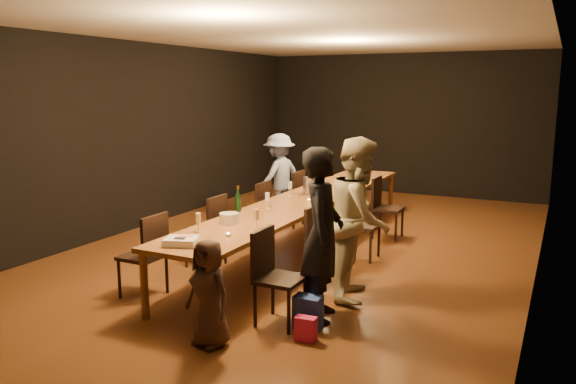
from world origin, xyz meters
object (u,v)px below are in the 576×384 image
at_px(table, 305,202).
at_px(man_blue, 279,176).
at_px(chair_right_2, 362,225).
at_px(child, 209,293).
at_px(woman_birthday, 322,234).
at_px(woman_tan, 359,218).
at_px(birthday_cake, 181,241).
at_px(chair_right_0, 280,278).
at_px(ice_bucket, 310,185).
at_px(chair_right_3, 388,208).
at_px(chair_left_3, 288,198).
at_px(chair_left_1, 205,231).
at_px(champagne_bottle, 238,199).
at_px(plate_stack, 229,218).
at_px(chair_left_2, 252,212).
at_px(chair_right_1, 328,247).
at_px(chair_left_0, 142,255).

bearing_deg(table, man_blue, 127.07).
height_order(chair_right_2, child, child).
height_order(woman_birthday, child, woman_birthday).
distance_m(woman_tan, birthday_cake, 1.91).
xyz_separation_m(chair_right_0, woman_birthday, (0.30, 0.32, 0.39)).
xyz_separation_m(table, ice_bucket, (-0.10, 0.41, 0.17)).
xyz_separation_m(chair_right_3, chair_left_3, (-1.70, 0.00, 0.00)).
bearing_deg(chair_left_1, birthday_cake, -152.95).
xyz_separation_m(chair_left_3, woman_birthday, (2.00, -3.28, 0.39)).
relative_size(table, champagne_bottle, 18.54).
bearing_deg(chair_left_3, birthday_cake, -168.93).
height_order(chair_right_3, woman_tan, woman_tan).
bearing_deg(chair_right_2, plate_stack, -29.63).
xyz_separation_m(chair_right_2, chair_left_2, (-1.70, 0.00, 0.00)).
height_order(chair_left_2, man_blue, man_blue).
xyz_separation_m(chair_right_0, chair_left_3, (-1.70, 3.60, 0.00)).
relative_size(chair_right_3, child, 0.96).
relative_size(table, ice_bucket, 25.54).
height_order(chair_right_1, ice_bucket, ice_bucket).
relative_size(chair_left_2, chair_left_3, 1.00).
xyz_separation_m(chair_right_0, child, (-0.36, -0.69, 0.02)).
height_order(chair_right_2, man_blue, man_blue).
relative_size(chair_right_0, child, 0.96).
bearing_deg(chair_right_0, plate_stack, -123.71).
height_order(chair_right_0, chair_left_2, same).
height_order(chair_left_2, birthday_cake, chair_left_2).
distance_m(chair_right_2, chair_left_2, 1.70).
bearing_deg(chair_left_2, chair_right_0, -144.69).
bearing_deg(chair_right_0, chair_left_3, -154.72).
bearing_deg(chair_right_0, chair_right_2, 180.00).
height_order(table, chair_left_2, chair_left_2).
relative_size(woman_tan, child, 1.81).
distance_m(child, plate_stack, 1.52).
bearing_deg(plate_stack, chair_left_3, 103.59).
bearing_deg(chair_right_2, child, -6.58).
xyz_separation_m(chair_right_3, chair_left_0, (-1.70, -3.60, 0.00)).
xyz_separation_m(table, champagne_bottle, (-0.39, -1.14, 0.21)).
bearing_deg(chair_right_3, birthday_cake, -13.57).
distance_m(chair_left_0, woman_tan, 2.40).
bearing_deg(man_blue, table, 52.86).
bearing_deg(chair_left_3, chair_right_2, -125.22).
bearing_deg(chair_right_1, woman_birthday, 18.74).
distance_m(chair_right_1, ice_bucket, 1.91).
distance_m(woman_birthday, plate_stack, 1.34).
bearing_deg(table, chair_left_2, 180.00).
relative_size(chair_right_2, woman_birthday, 0.54).
height_order(table, chair_left_3, chair_left_3).
bearing_deg(plate_stack, birthday_cake, -86.95).
relative_size(chair_right_3, plate_stack, 4.22).
relative_size(chair_right_2, man_blue, 0.63).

